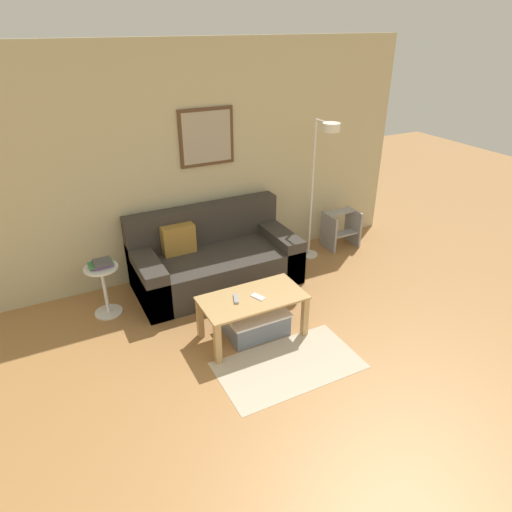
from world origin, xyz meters
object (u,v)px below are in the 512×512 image
(remote_control, at_px, (236,299))
(cell_phone, at_px, (258,297))
(coffee_table, at_px, (252,305))
(storage_bin, at_px, (255,321))
(book_stack, at_px, (102,263))
(floor_lamp, at_px, (322,169))
(side_table, at_px, (104,286))
(step_stool, at_px, (341,228))
(couch, at_px, (214,260))

(remote_control, xyz_separation_m, cell_phone, (0.20, -0.06, -0.01))
(cell_phone, bearing_deg, coffee_table, 125.91)
(storage_bin, bearing_deg, book_stack, 140.37)
(coffee_table, distance_m, book_stack, 1.55)
(floor_lamp, relative_size, book_stack, 7.24)
(storage_bin, height_order, cell_phone, cell_phone)
(storage_bin, distance_m, side_table, 1.56)
(cell_phone, xyz_separation_m, step_stool, (1.87, 1.23, -0.18))
(remote_control, bearing_deg, book_stack, 154.54)
(book_stack, bearing_deg, side_table, -145.32)
(floor_lamp, height_order, remote_control, floor_lamp)
(storage_bin, relative_size, step_stool, 1.24)
(coffee_table, relative_size, floor_lamp, 0.56)
(floor_lamp, distance_m, book_stack, 2.60)
(side_table, height_order, book_stack, book_stack)
(side_table, xyz_separation_m, step_stool, (3.07, 0.19, -0.07))
(coffee_table, bearing_deg, book_stack, 137.97)
(storage_bin, bearing_deg, floor_lamp, 35.30)
(floor_lamp, bearing_deg, coffee_table, -144.33)
(couch, bearing_deg, floor_lamp, -4.12)
(couch, distance_m, book_stack, 1.24)
(couch, xyz_separation_m, cell_phone, (-0.02, -1.12, 0.15))
(coffee_table, xyz_separation_m, side_table, (-1.16, 1.02, -0.02))
(side_table, bearing_deg, coffee_table, -41.31)
(coffee_table, distance_m, cell_phone, 0.10)
(coffee_table, height_order, cell_phone, cell_phone)
(book_stack, xyz_separation_m, remote_control, (0.99, -1.00, -0.13))
(cell_phone, bearing_deg, floor_lamp, 14.31)
(coffee_table, height_order, storage_bin, coffee_table)
(storage_bin, relative_size, cell_phone, 4.19)
(remote_control, height_order, step_stool, step_stool)
(couch, xyz_separation_m, step_stool, (1.85, 0.11, -0.03))
(book_stack, bearing_deg, storage_bin, -39.63)
(floor_lamp, xyz_separation_m, remote_control, (-1.54, -0.97, -0.74))
(couch, distance_m, remote_control, 1.10)
(book_stack, relative_size, step_stool, 0.50)
(cell_phone, bearing_deg, book_stack, 115.34)
(coffee_table, distance_m, remote_control, 0.18)
(remote_control, bearing_deg, cell_phone, 3.94)
(step_stool, bearing_deg, couch, -176.50)
(remote_control, bearing_deg, step_stool, 49.48)
(side_table, height_order, step_stool, side_table)
(side_table, distance_m, remote_control, 1.41)
(book_stack, relative_size, remote_control, 1.58)
(couch, distance_m, coffee_table, 1.10)
(floor_lamp, distance_m, cell_phone, 1.84)
(cell_phone, bearing_deg, step_stool, 10.39)
(floor_lamp, relative_size, cell_phone, 12.26)
(floor_lamp, height_order, side_table, floor_lamp)
(cell_phone, distance_m, step_stool, 2.25)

